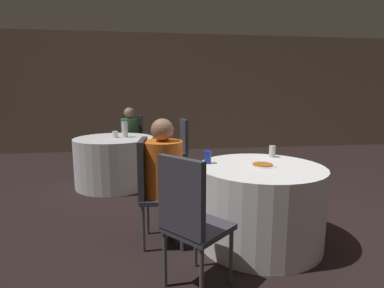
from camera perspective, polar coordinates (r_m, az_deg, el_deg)
name	(u,v)px	position (r m, az deg, el deg)	size (l,w,h in m)	color
ground_plane	(288,244)	(3.08, 17.76, -17.71)	(16.00, 16.00, 0.00)	black
wall_back	(201,93)	(7.53, 1.74, 9.67)	(16.00, 0.06, 2.80)	gray
table_near	(260,204)	(2.94, 12.74, -11.05)	(1.16, 1.16, 0.73)	white
table_far	(115,161)	(4.72, -14.50, -3.23)	(1.18, 1.18, 0.73)	silver
chair_near_southwest	(189,214)	(2.09, -0.56, -13.18)	(0.56, 0.56, 0.99)	#383842
chair_near_west	(152,183)	(2.79, -7.57, -7.34)	(0.44, 0.44, 0.99)	#383842
chair_far_east	(179,145)	(4.79, -2.46, -0.11)	(0.45, 0.45, 0.99)	#383842
chair_far_north	(132,138)	(5.63, -11.41, 1.17)	(0.47, 0.47, 0.99)	#383842
person_orange_shirt	(170,180)	(2.77, -4.18, -6.85)	(0.52, 0.38, 1.17)	#33384C
person_green_jacket	(129,139)	(5.47, -11.88, 0.86)	(0.36, 0.50, 1.14)	#282828
pizza_plate_near	(263,165)	(2.84, 13.30, -3.88)	(0.24, 0.24, 0.02)	white
soda_can_silver	(272,151)	(3.23, 15.05, -1.37)	(0.07, 0.07, 0.12)	silver
soda_can_blue	(208,157)	(2.85, 3.00, -2.51)	(0.07, 0.07, 0.12)	#1E38A5
bottle_far	(125,130)	(4.66, -12.67, 2.70)	(0.09, 0.09, 0.24)	white
cup_far	(115,134)	(4.66, -14.42, 1.79)	(0.08, 0.08, 0.10)	white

